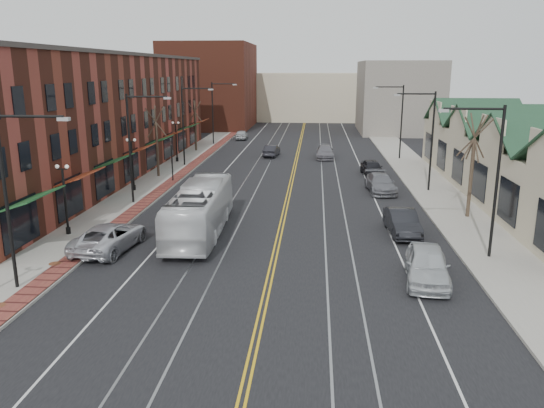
% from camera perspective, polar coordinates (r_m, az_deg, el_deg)
% --- Properties ---
extents(ground, '(160.00, 160.00, 0.00)m').
position_cam_1_polar(ground, '(23.94, -0.74, -10.10)').
color(ground, black).
rests_on(ground, ground).
extents(sidewalk_left, '(4.00, 120.00, 0.15)m').
position_cam_1_polar(sidewalk_left, '(45.08, -13.63, 1.37)').
color(sidewalk_left, gray).
rests_on(sidewalk_left, ground).
extents(sidewalk_right, '(4.00, 120.00, 0.15)m').
position_cam_1_polar(sidewalk_right, '(43.96, 17.60, 0.77)').
color(sidewalk_right, gray).
rests_on(sidewalk_right, ground).
extents(building_left, '(10.00, 50.00, 11.00)m').
position_cam_1_polar(building_left, '(53.23, -18.89, 8.87)').
color(building_left, maroon).
rests_on(building_left, ground).
extents(building_right, '(8.00, 36.00, 4.60)m').
position_cam_1_polar(building_right, '(45.26, 25.25, 3.32)').
color(building_right, beige).
rests_on(building_right, ground).
extents(backdrop_left, '(14.00, 18.00, 14.00)m').
position_cam_1_polar(backdrop_left, '(93.49, -6.62, 12.52)').
color(backdrop_left, maroon).
rests_on(backdrop_left, ground).
extents(backdrop_mid, '(22.00, 14.00, 9.00)m').
position_cam_1_polar(backdrop_mid, '(106.84, 3.65, 11.47)').
color(backdrop_mid, beige).
rests_on(backdrop_mid, ground).
extents(backdrop_right, '(12.00, 16.00, 11.00)m').
position_cam_1_polar(backdrop_right, '(87.75, 13.41, 11.13)').
color(backdrop_right, slate).
rests_on(backdrop_right, ground).
extents(streetlight_l_0, '(3.33, 0.25, 8.00)m').
position_cam_1_polar(streetlight_l_0, '(25.82, -26.01, 1.99)').
color(streetlight_l_0, black).
rests_on(streetlight_l_0, sidewalk_left).
extents(streetlight_l_1, '(3.33, 0.25, 8.00)m').
position_cam_1_polar(streetlight_l_1, '(40.20, -14.51, 6.95)').
color(streetlight_l_1, black).
rests_on(streetlight_l_1, sidewalk_left).
extents(streetlight_l_2, '(3.33, 0.25, 8.00)m').
position_cam_1_polar(streetlight_l_2, '(55.48, -9.13, 9.16)').
color(streetlight_l_2, black).
rests_on(streetlight_l_2, sidewalk_left).
extents(streetlight_l_3, '(3.33, 0.25, 8.00)m').
position_cam_1_polar(streetlight_l_3, '(71.07, -6.06, 10.37)').
color(streetlight_l_3, black).
rests_on(streetlight_l_3, sidewalk_left).
extents(streetlight_r_0, '(3.33, 0.25, 8.00)m').
position_cam_1_polar(streetlight_r_0, '(29.50, 22.35, 3.75)').
color(streetlight_r_0, black).
rests_on(streetlight_r_0, sidewalk_right).
extents(streetlight_r_1, '(3.33, 0.25, 8.00)m').
position_cam_1_polar(streetlight_r_1, '(44.86, 16.34, 7.56)').
color(streetlight_r_1, black).
rests_on(streetlight_r_1, sidewalk_right).
extents(streetlight_r_2, '(3.33, 0.25, 8.00)m').
position_cam_1_polar(streetlight_r_2, '(60.55, 13.38, 9.38)').
color(streetlight_r_2, black).
rests_on(streetlight_r_2, sidewalk_right).
extents(lamppost_l_1, '(0.84, 0.28, 4.27)m').
position_cam_1_polar(lamppost_l_1, '(34.09, -21.34, 0.30)').
color(lamppost_l_1, black).
rests_on(lamppost_l_1, sidewalk_left).
extents(lamppost_l_2, '(0.84, 0.28, 4.27)m').
position_cam_1_polar(lamppost_l_2, '(44.93, -14.77, 4.03)').
color(lamppost_l_2, black).
rests_on(lamppost_l_2, sidewalk_left).
extents(lamppost_l_3, '(0.84, 0.28, 4.27)m').
position_cam_1_polar(lamppost_l_3, '(58.15, -10.25, 6.55)').
color(lamppost_l_3, black).
rests_on(lamppost_l_3, sidewalk_left).
extents(tree_left_near, '(1.78, 1.37, 6.48)m').
position_cam_1_polar(tree_left_near, '(50.27, -12.30, 6.75)').
color(tree_left_near, '#382B21').
rests_on(tree_left_near, sidewalk_left).
extents(tree_left_far, '(1.66, 1.28, 6.02)m').
position_cam_1_polar(tree_left_far, '(65.67, -8.25, 8.45)').
color(tree_left_far, '#382B21').
rests_on(tree_left_far, sidewalk_left).
extents(tree_right_mid, '(1.90, 1.46, 6.93)m').
position_cam_1_polar(tree_right_mid, '(37.68, 20.73, 4.04)').
color(tree_right_mid, '#382B21').
rests_on(tree_right_mid, sidewalk_right).
extents(manhole_mid, '(0.60, 0.60, 0.02)m').
position_cam_1_polar(manhole_mid, '(29.68, -22.34, -5.94)').
color(manhole_mid, '#592D19').
rests_on(manhole_mid, sidewalk_left).
extents(manhole_far, '(0.60, 0.60, 0.02)m').
position_cam_1_polar(manhole_far, '(33.95, -18.59, -3.09)').
color(manhole_far, '#592D19').
rests_on(manhole_far, sidewalk_left).
extents(traffic_signal, '(0.18, 0.15, 3.80)m').
position_cam_1_polar(traffic_signal, '(48.01, -10.73, 5.07)').
color(traffic_signal, black).
rests_on(traffic_signal, sidewalk_left).
extents(transit_bus, '(2.90, 11.09, 3.07)m').
position_cam_1_polar(transit_bus, '(32.62, -7.74, -0.64)').
color(transit_bus, white).
rests_on(transit_bus, ground).
extents(parked_suv, '(3.20, 5.80, 1.54)m').
position_cam_1_polar(parked_suv, '(31.08, -17.06, -3.39)').
color(parked_suv, silver).
rests_on(parked_suv, ground).
extents(parked_car_a, '(2.60, 5.15, 1.68)m').
position_cam_1_polar(parked_car_a, '(26.44, 16.35, -6.31)').
color(parked_car_a, silver).
rests_on(parked_car_a, ground).
extents(parked_car_b, '(1.86, 4.70, 1.52)m').
position_cam_1_polar(parked_car_b, '(33.46, 13.83, -1.92)').
color(parked_car_b, black).
rests_on(parked_car_b, ground).
extents(parked_car_c, '(2.42, 5.25, 1.49)m').
position_cam_1_polar(parked_car_c, '(44.50, 11.59, 2.20)').
color(parked_car_c, slate).
rests_on(parked_car_c, ground).
extents(parked_car_d, '(2.16, 4.50, 1.48)m').
position_cam_1_polar(parked_car_d, '(51.38, 10.71, 3.86)').
color(parked_car_d, black).
rests_on(parked_car_d, ground).
extents(distant_car_left, '(1.77, 4.13, 1.32)m').
position_cam_1_polar(distant_car_left, '(61.61, -0.05, 5.76)').
color(distant_car_left, black).
rests_on(distant_car_left, ground).
extents(distant_car_right, '(2.04, 4.92, 1.42)m').
position_cam_1_polar(distant_car_right, '(60.58, 5.73, 5.58)').
color(distant_car_right, slate).
rests_on(distant_car_right, ground).
extents(distant_car_far, '(1.85, 4.09, 1.36)m').
position_cam_1_polar(distant_car_far, '(76.70, -3.30, 7.46)').
color(distant_car_far, '#B4B8BB').
rests_on(distant_car_far, ground).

